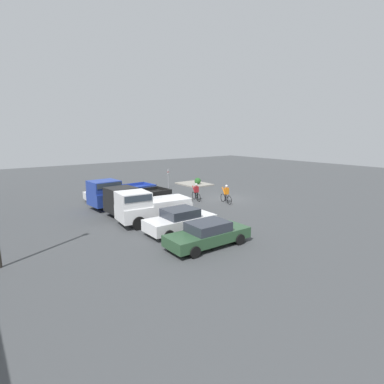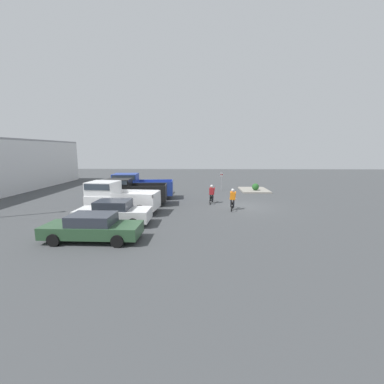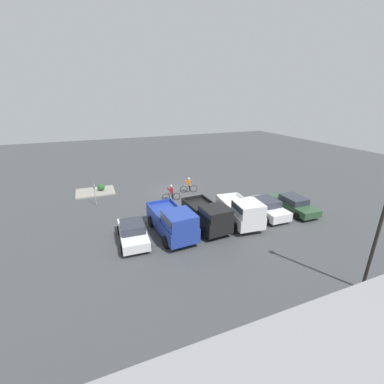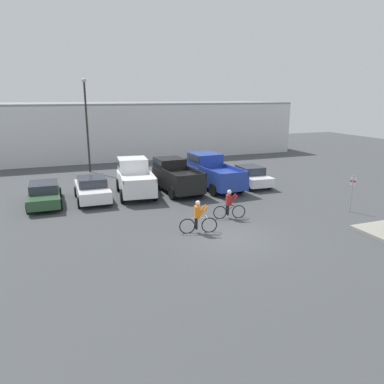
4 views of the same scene
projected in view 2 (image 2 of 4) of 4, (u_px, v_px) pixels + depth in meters
The scene contains 12 objects.
ground_plane at pixel (244, 206), 20.52m from camera, with size 80.00×80.00×0.00m, color #424447.
sedan_0 at pixel (93, 227), 12.73m from camera, with size 2.02×4.79×1.35m.
sedan_1 at pixel (114, 212), 15.48m from camera, with size 2.07×4.40×1.48m.
pickup_truck_0 at pixel (117, 197), 18.23m from camera, with size 2.65×5.09×2.25m.
pickup_truck_1 at pixel (132, 191), 20.93m from camera, with size 2.42×4.94×2.15m.
pickup_truck_2 at pixel (138, 186), 23.67m from camera, with size 2.59×5.50×2.31m.
sedan_2 at pixel (149, 187), 26.53m from camera, with size 2.07×4.29×1.43m.
cyclist_0 at pixel (212, 194), 21.64m from camera, with size 1.73×0.54×1.60m.
cyclist_1 at pixel (233, 199), 19.26m from camera, with size 1.80×0.55×1.63m.
fire_lane_sign at pixel (221, 179), 28.33m from camera, with size 0.14×0.29×2.10m.
curb_island at pixel (254, 190), 28.39m from camera, with size 3.87×2.97×0.15m, color gray.
shrub at pixel (255, 187), 27.69m from camera, with size 0.74×0.74×0.74m.
Camera 2 is at (-20.15, 3.73, 4.48)m, focal length 24.00 mm.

